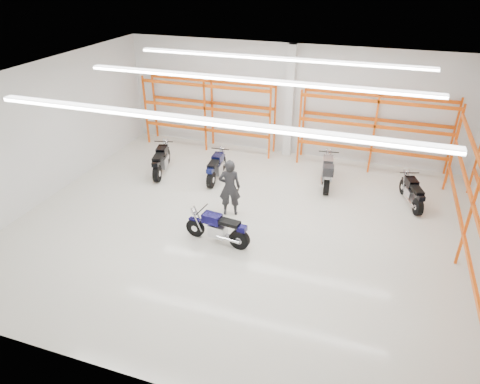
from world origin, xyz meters
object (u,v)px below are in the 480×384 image
(standing_man, at_px, (230,188))
(structural_column, at_px, (290,102))
(motorcycle_main, at_px, (220,229))
(motorcycle_back_a, at_px, (161,161))
(motorcycle_back_c, at_px, (327,172))
(motorcycle_back_d, at_px, (412,193))
(motorcycle_back_b, at_px, (216,168))

(standing_man, bearing_deg, structural_column, -113.63)
(motorcycle_main, height_order, standing_man, standing_man)
(motorcycle_back_a, distance_m, standing_man, 4.03)
(motorcycle_main, height_order, motorcycle_back_c, motorcycle_back_c)
(motorcycle_main, xyz_separation_m, motorcycle_back_d, (5.30, 4.09, -0.02))
(structural_column, bearing_deg, motorcycle_back_a, -140.59)
(motorcycle_main, xyz_separation_m, motorcycle_back_a, (-3.78, 3.58, 0.04))
(motorcycle_back_c, relative_size, motorcycle_back_d, 1.21)
(motorcycle_back_d, bearing_deg, motorcycle_back_a, -176.79)
(motorcycle_back_c, bearing_deg, structural_column, 129.58)
(standing_man, bearing_deg, motorcycle_back_a, -45.71)
(motorcycle_back_c, bearing_deg, motorcycle_main, -117.96)
(motorcycle_back_c, bearing_deg, motorcycle_back_d, -8.57)
(motorcycle_back_a, bearing_deg, motorcycle_back_b, 4.89)
(motorcycle_back_a, xyz_separation_m, structural_column, (4.15, 3.41, 1.74))
(motorcycle_back_a, distance_m, structural_column, 5.64)
(motorcycle_back_b, bearing_deg, motorcycle_back_d, 2.68)
(motorcycle_back_c, bearing_deg, motorcycle_back_a, -171.29)
(motorcycle_main, relative_size, motorcycle_back_b, 0.98)
(motorcycle_back_d, distance_m, standing_man, 6.12)
(motorcycle_back_a, bearing_deg, structural_column, 39.41)
(motorcycle_back_d, height_order, structural_column, structural_column)
(motorcycle_back_d, bearing_deg, motorcycle_back_c, 171.43)
(motorcycle_main, bearing_deg, standing_man, 99.78)
(motorcycle_back_b, bearing_deg, motorcycle_back_c, 10.76)
(motorcycle_back_c, bearing_deg, motorcycle_back_b, -169.24)
(motorcycle_back_a, relative_size, motorcycle_back_c, 0.95)
(motorcycle_back_c, xyz_separation_m, motorcycle_back_d, (2.90, -0.44, -0.12))
(motorcycle_back_b, bearing_deg, motorcycle_main, -66.96)
(motorcycle_back_a, height_order, structural_column, structural_column)
(motorcycle_main, xyz_separation_m, standing_man, (-0.28, 1.64, 0.48))
(motorcycle_back_a, bearing_deg, motorcycle_back_d, 3.21)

